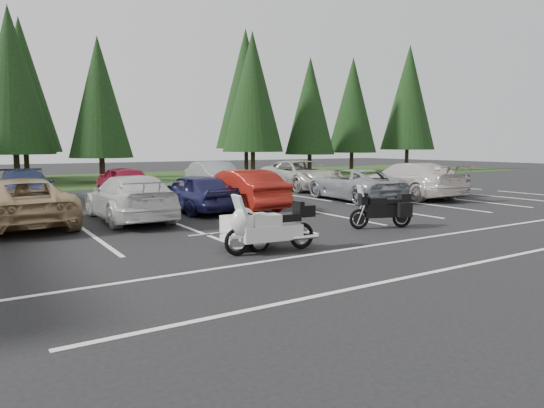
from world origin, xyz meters
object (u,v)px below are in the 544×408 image
at_px(car_far_1, 24,188).
at_px(car_far_3, 216,178).
at_px(adventure_motorcycle, 381,206).
at_px(touring_motorcycle, 271,222).
at_px(car_near_4, 195,193).
at_px(car_near_3, 130,198).
at_px(car_near_6, 353,184).
at_px(car_near_2, 21,202).
at_px(car_near_8, 423,179).
at_px(car_near_5, 240,190).
at_px(car_near_7, 407,180).
at_px(cargo_trailer, 249,231).
at_px(car_far_4, 301,175).
at_px(car_far_2, 128,183).

xyz_separation_m(car_far_1, car_far_3, (8.85, 0.81, 0.07)).
bearing_deg(adventure_motorcycle, touring_motorcycle, -148.19).
xyz_separation_m(car_near_4, adventure_motorcycle, (3.27, -6.29, -0.06)).
distance_m(car_near_3, car_near_6, 10.30).
height_order(car_near_2, car_near_8, car_near_8).
relative_size(car_near_4, touring_motorcycle, 1.69).
distance_m(car_near_5, car_near_7, 8.83).
xyz_separation_m(car_near_8, cargo_trailer, (-14.07, -6.78, -0.37)).
bearing_deg(car_near_5, adventure_motorcycle, 101.93).
xyz_separation_m(car_near_8, touring_motorcycle, (-13.89, -7.47, -0.07)).
height_order(car_far_1, adventure_motorcycle, car_far_1).
relative_size(touring_motorcycle, cargo_trailer, 1.45).
xyz_separation_m(car_far_4, cargo_trailer, (-10.10, -12.01, -0.42)).
relative_size(car_near_8, car_far_1, 0.88).
xyz_separation_m(car_near_2, adventure_motorcycle, (9.05, -6.09, -0.08)).
xyz_separation_m(car_near_8, car_far_4, (-3.96, 5.23, 0.04)).
xyz_separation_m(car_near_7, car_far_4, (-1.89, 6.05, -0.02)).
bearing_deg(car_near_3, car_near_6, -175.75).
bearing_deg(car_far_1, car_far_2, 6.10).
distance_m(car_near_6, car_far_3, 7.20).
xyz_separation_m(car_near_5, adventure_motorcycle, (1.51, -6.00, -0.10)).
xyz_separation_m(car_far_2, cargo_trailer, (-0.43, -11.96, -0.36)).
height_order(car_near_2, touring_motorcycle, car_near_2).
bearing_deg(adventure_motorcycle, car_near_4, 136.55).
xyz_separation_m(car_far_4, touring_motorcycle, (-9.93, -12.70, -0.12)).
relative_size(car_near_3, adventure_motorcycle, 2.36).
xyz_separation_m(car_near_2, car_near_8, (18.42, 0.36, 0.03)).
xyz_separation_m(car_far_1, adventure_motorcycle, (8.48, -11.32, -0.08)).
bearing_deg(car_far_1, car_near_7, -18.11).
bearing_deg(car_far_1, car_far_3, 6.89).
distance_m(car_near_2, car_near_8, 18.43).
relative_size(car_near_7, car_far_1, 1.11).
height_order(car_near_3, car_far_3, car_far_3).
relative_size(car_far_3, touring_motorcycle, 1.96).
bearing_deg(car_near_8, car_near_3, -1.63).
height_order(car_near_4, car_far_3, car_far_3).
xyz_separation_m(car_far_3, adventure_motorcycle, (-0.37, -12.12, -0.15)).
bearing_deg(car_near_3, car_near_2, -9.54).
bearing_deg(car_near_2, car_far_1, -99.29).
xyz_separation_m(car_near_7, car_far_1, (-15.79, 5.68, -0.08)).
bearing_deg(car_far_3, car_near_3, -129.42).
relative_size(car_near_3, touring_motorcycle, 2.05).
relative_size(car_near_8, adventure_motorcycle, 2.07).
bearing_deg(car_near_2, car_far_4, -162.01).
distance_m(car_near_3, car_near_5, 4.41).
height_order(car_near_5, cargo_trailer, car_near_5).
height_order(car_near_6, car_far_4, car_far_4).
relative_size(car_near_8, car_far_3, 0.92).
bearing_deg(car_near_4, touring_motorcycle, 75.31).
bearing_deg(adventure_motorcycle, car_near_8, 53.62).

